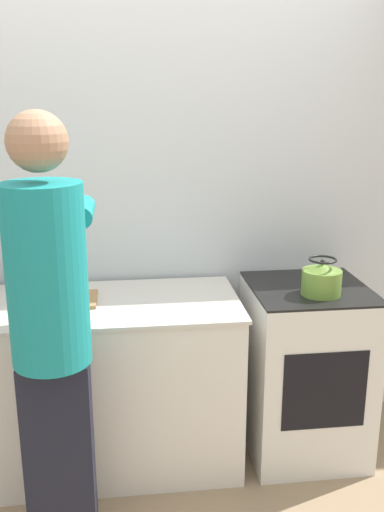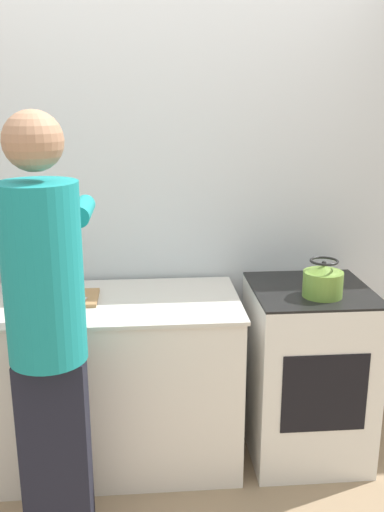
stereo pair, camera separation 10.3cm
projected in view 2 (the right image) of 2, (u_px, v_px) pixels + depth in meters
ground_plane at (159, 493)px, 2.79m from camera, size 12.00×12.00×0.00m
wall_back at (152, 205)px, 3.12m from camera, size 8.00×0.05×2.60m
counter at (90, 382)px, 2.95m from camera, size 1.54×0.67×0.89m
oven at (307, 372)px, 3.02m from camera, size 0.60×0.61×0.93m
person at (47, 322)px, 2.26m from camera, size 0.35×0.59×1.83m
cutting_board at (64, 298)px, 2.85m from camera, size 0.33×0.25×0.02m
knife at (66, 298)px, 2.83m from camera, size 0.20×0.08×0.01m
kettle at (323, 281)px, 2.76m from camera, size 0.19×0.19×0.18m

